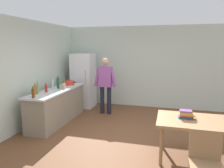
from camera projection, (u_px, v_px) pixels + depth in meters
The scene contains 17 objects.
ground_plane at pixel (123, 143), 4.49m from camera, with size 14.00×14.00×0.00m, color brown.
wall_back at pixel (142, 67), 7.10m from camera, with size 6.40×0.12×2.70m, color silver.
wall_left at pixel (21, 75), 5.11m from camera, with size 0.12×5.60×2.70m, color silver.
kitchen_counter at pixel (57, 106), 5.68m from camera, with size 0.64×2.20×0.90m.
refrigerator at pixel (83, 80), 7.10m from camera, with size 0.70×0.67×1.80m.
person at pixel (106, 82), 6.31m from camera, with size 0.70×0.22×1.70m.
dining_table at pixel (197, 124), 3.72m from camera, with size 1.40×0.90×0.75m.
chair at pixel (206, 159), 2.83m from camera, with size 0.42×0.42×0.91m.
cooking_pot at pixel (70, 83), 6.30m from camera, with size 0.40×0.28×0.12m.
utensil_jar at pixel (64, 86), 5.70m from camera, with size 0.11×0.11×0.32m.
bottle_wine_green at pixel (58, 83), 5.75m from camera, with size 0.08×0.08×0.34m.
bottle_vinegar_tall at pixel (38, 88), 5.11m from camera, with size 0.06×0.06×0.32m.
bottle_water_clear at pixel (53, 84), 5.76m from camera, with size 0.07×0.07×0.30m.
bottle_sauce_red at pixel (46, 88), 5.28m from camera, with size 0.06×0.06×0.24m.
bottle_beer_brown at pixel (33, 93), 4.67m from camera, with size 0.06×0.06×0.26m.
bottle_oil_amber at pixel (35, 90), 5.01m from camera, with size 0.06×0.06×0.28m.
book_stack at pixel (186, 114), 3.80m from camera, with size 0.28×0.19×0.15m.
Camera 1 is at (0.87, -4.11, 2.03)m, focal length 33.76 mm.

